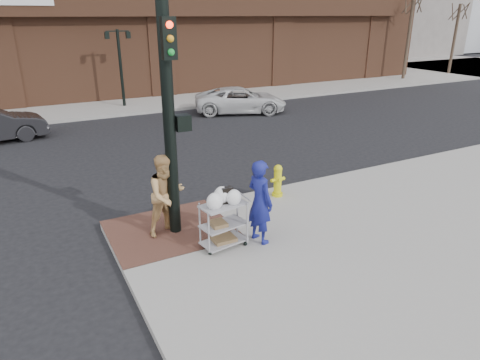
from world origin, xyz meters
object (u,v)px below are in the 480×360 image
traffic_signal_pole (170,118)px  pedestrian_tan (166,195)px  minivan_white (241,100)px  utility_cart (224,221)px  fire_hydrant (278,180)px  lamp_post (120,60)px  woman_blue (260,202)px

traffic_signal_pole → pedestrian_tan: bearing=172.6°
pedestrian_tan → minivan_white: (7.84, 11.23, -0.43)m
utility_cart → fire_hydrant: 3.11m
minivan_white → traffic_signal_pole: bearing=167.8°
lamp_post → pedestrian_tan: size_ratio=2.13×
pedestrian_tan → fire_hydrant: 3.48m
woman_blue → minivan_white: size_ratio=0.40×
woman_blue → fire_hydrant: 2.64m
minivan_white → fire_hydrant: 11.48m
woman_blue → fire_hydrant: (1.72, 1.95, -0.48)m
pedestrian_tan → woman_blue: bearing=-51.5°
pedestrian_tan → minivan_white: 13.70m
traffic_signal_pole → woman_blue: bearing=-41.0°
traffic_signal_pole → woman_blue: size_ratio=2.64×
lamp_post → utility_cart: (-1.81, -16.36, -1.86)m
pedestrian_tan → minivan_white: size_ratio=0.40×
utility_cart → minivan_white: bearing=60.6°
minivan_white → utility_cart: bearing=172.6°
woman_blue → fire_hydrant: woman_blue is taller
minivan_white → fire_hydrant: minivan_white is taller
lamp_post → fire_hydrant: size_ratio=4.39×
traffic_signal_pole → pedestrian_tan: 1.75m
fire_hydrant → woman_blue: bearing=-131.3°
pedestrian_tan → lamp_post: bearing=66.6°
lamp_post → woman_blue: lamp_post is taller
woman_blue → pedestrian_tan: size_ratio=1.01×
lamp_post → fire_hydrant: (0.72, -14.56, -2.00)m
lamp_post → traffic_signal_pole: 15.43m
minivan_white → fire_hydrant: bearing=179.2°
lamp_post → minivan_white: size_ratio=0.84×
lamp_post → pedestrian_tan: bearing=-100.0°
lamp_post → traffic_signal_pole: size_ratio=0.80×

